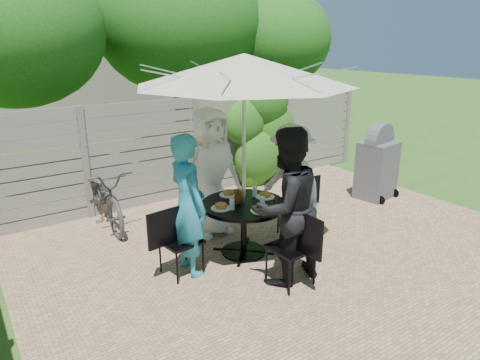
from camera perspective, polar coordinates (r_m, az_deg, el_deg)
backyard_envelope at (r=14.56m, az=-20.30°, el=16.31°), size 60.00×60.00×5.00m
patio_table at (r=5.75m, az=0.50°, el=-5.15°), size 1.15×1.15×0.74m
umbrella at (r=5.30m, az=0.56°, el=14.46°), size 2.78×2.78×2.65m
chair_back at (r=6.60m, az=-4.42°, el=-4.47°), size 0.43×0.63×0.87m
person_back at (r=6.25m, az=-3.94°, el=1.01°), size 0.95×0.62×1.91m
chair_left at (r=5.40m, az=-7.95°, el=-9.80°), size 0.69×0.49×0.92m
person_left at (r=5.21m, az=-6.93°, el=-3.42°), size 0.44×0.66×1.78m
chair_front at (r=5.18m, az=6.88°, el=-10.85°), size 0.49×0.71×0.97m
person_front at (r=4.99m, az=6.11°, el=-3.66°), size 0.93×0.73×1.90m
chair_right at (r=6.42m, az=7.53°, el=-5.20°), size 0.65×0.45×0.89m
person_right at (r=6.13m, az=6.82°, el=-0.44°), size 0.65×1.12×1.71m
plate_back at (r=5.94m, az=-1.52°, el=-1.82°), size 0.26×0.26×0.06m
plate_left at (r=5.47m, az=-2.56°, el=-3.61°), size 0.26×0.26×0.06m
plate_front at (r=5.39m, az=2.75°, el=-3.94°), size 0.26×0.26×0.06m
plate_right at (r=5.86m, az=3.36°, el=-2.10°), size 0.26×0.26×0.06m
glass_left at (r=5.42m, az=-1.07°, el=-3.27°), size 0.07×0.07×0.14m
glass_front at (r=5.51m, az=2.98°, el=-2.95°), size 0.07×0.07×0.14m
glass_right at (r=5.87m, az=1.97°, el=-1.59°), size 0.07×0.07×0.14m
syrup_jug at (r=5.65m, az=-0.28°, el=-2.28°), size 0.09×0.09×0.16m
coffee_cup at (r=5.87m, az=0.05°, el=-1.68°), size 0.08×0.08×0.12m
bicycle at (r=7.02m, az=-17.69°, el=-2.01°), size 0.68×1.85×0.96m
bbq_grill at (r=8.18m, az=17.83°, el=1.96°), size 0.77×0.64×1.40m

